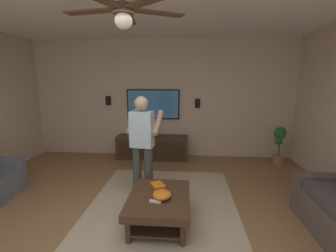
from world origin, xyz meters
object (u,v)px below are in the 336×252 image
object	(u,v)px
vase_round	(151,132)
book	(158,185)
person_standing	(142,140)
potted_plant_tall	(280,140)
coffee_table	(159,203)
wall_speaker_right	(108,101)
media_console	(152,147)
wall_speaker_left	(198,103)
bowl	(162,195)
remote_white	(155,201)
tv	(153,104)
ceiling_fan	(124,12)

from	to	relation	value
vase_round	book	bearing A→B (deg)	-169.27
person_standing	book	size ratio (longest dim) A/B	7.45
potted_plant_tall	book	bearing A→B (deg)	130.24
coffee_table	wall_speaker_right	size ratio (longest dim) A/B	4.55
media_console	coffee_table	bearing A→B (deg)	10.38
media_console	person_standing	size ratio (longest dim) A/B	1.04
potted_plant_tall	wall_speaker_left	world-z (taller)	wall_speaker_left
book	coffee_table	bearing A→B (deg)	-19.43
bowl	wall_speaker_right	size ratio (longest dim) A/B	1.10
vase_round	wall_speaker_right	world-z (taller)	wall_speaker_right
media_console	remote_white	bearing A→B (deg)	9.19
media_console	potted_plant_tall	world-z (taller)	potted_plant_tall
wall_speaker_right	potted_plant_tall	bearing A→B (deg)	-96.82
tv	bowl	bearing A→B (deg)	10.11
coffee_table	person_standing	size ratio (longest dim) A/B	0.61
book	person_standing	bearing A→B (deg)	179.17
coffee_table	wall_speaker_left	xyz separation A→B (m)	(2.82, -0.61, 1.03)
book	ceiling_fan	xyz separation A→B (m)	(-0.81, 0.19, 2.09)
potted_plant_tall	ceiling_fan	bearing A→B (deg)	137.43
remote_white	book	xyz separation A→B (m)	(0.43, 0.02, 0.01)
potted_plant_tall	vase_round	bearing A→B (deg)	86.34
wall_speaker_left	wall_speaker_right	world-z (taller)	wall_speaker_right
person_standing	ceiling_fan	distance (m)	2.09
coffee_table	wall_speaker_left	distance (m)	3.06
potted_plant_tall	wall_speaker_right	size ratio (longest dim) A/B	3.95
media_console	vase_round	distance (m)	0.39
person_standing	bowl	bearing A→B (deg)	-147.12
bowl	ceiling_fan	size ratio (longest dim) A/B	0.20
tv	book	bearing A→B (deg)	9.38
wall_speaker_left	ceiling_fan	distance (m)	3.66
wall_speaker_left	ceiling_fan	xyz separation A→B (m)	(-3.36, 0.85, 1.18)
wall_speaker_left	wall_speaker_right	bearing A→B (deg)	90.00
person_standing	tv	bearing A→B (deg)	11.30
tv	wall_speaker_right	distance (m)	1.13
coffee_table	bowl	xyz separation A→B (m)	(-0.07, -0.04, 0.16)
potted_plant_tall	coffee_table	bearing A→B (deg)	134.19
person_standing	ceiling_fan	world-z (taller)	ceiling_fan
bowl	vase_round	xyz separation A→B (m)	(2.59, 0.52, 0.21)
media_console	wall_speaker_left	size ratio (longest dim) A/B	7.73
book	wall_speaker_right	bearing A→B (deg)	-178.97
tv	bowl	size ratio (longest dim) A/B	5.30
book	vase_round	size ratio (longest dim) A/B	1.00
tv	vase_round	xyz separation A→B (m)	(-0.28, 0.01, -0.64)
vase_round	ceiling_fan	xyz separation A→B (m)	(-3.07, -0.23, 1.84)
bowl	person_standing	bearing A→B (deg)	24.53
coffee_table	media_console	bearing A→B (deg)	10.38
coffee_table	media_console	distance (m)	2.60
tv	ceiling_fan	xyz separation A→B (m)	(-3.35, -0.23, 1.21)
media_console	tv	bearing A→B (deg)	-180.00
tv	vase_round	bearing A→B (deg)	-1.78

